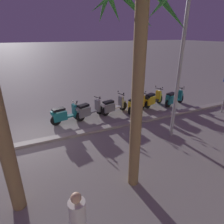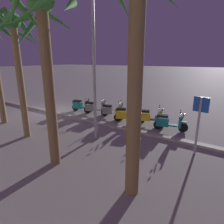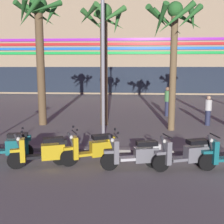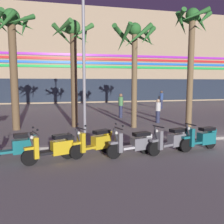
% 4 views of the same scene
% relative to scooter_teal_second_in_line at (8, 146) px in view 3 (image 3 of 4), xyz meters
% --- Properties ---
extents(mall_facade_backdrop, '(49.84, 12.16, 11.78)m').
position_rel_scooter_teal_second_in_line_xyz_m(mall_facade_backdrop, '(7.54, 28.32, 5.42)').
color(mall_facade_backdrop, tan).
rests_on(mall_facade_backdrop, ground).
extents(scooter_teal_second_in_line, '(1.80, 0.73, 1.17)m').
position_rel_scooter_teal_second_in_line_xyz_m(scooter_teal_second_in_line, '(0.00, 0.00, 0.00)').
color(scooter_teal_second_in_line, black).
rests_on(scooter_teal_second_in_line, ground).
extents(scooter_yellow_mid_rear, '(1.71, 0.82, 1.17)m').
position_rel_scooter_teal_second_in_line_xyz_m(scooter_yellow_mid_rear, '(1.27, -0.42, -0.00)').
color(scooter_yellow_mid_rear, black).
rests_on(scooter_yellow_mid_rear, ground).
extents(scooter_yellow_mid_centre, '(1.63, 0.91, 1.17)m').
position_rel_scooter_teal_second_in_line_xyz_m(scooter_yellow_mid_centre, '(2.69, -0.03, -0.00)').
color(scooter_yellow_mid_centre, black).
rests_on(scooter_yellow_mid_centre, ground).
extents(scooter_grey_last_in_row, '(1.79, 0.72, 1.17)m').
position_rel_scooter_teal_second_in_line_xyz_m(scooter_grey_last_in_row, '(3.99, -0.42, -0.02)').
color(scooter_grey_last_in_row, black).
rests_on(scooter_grey_last_in_row, ground).
extents(scooter_grey_mid_front, '(1.79, 0.84, 1.04)m').
position_rel_scooter_teal_second_in_line_xyz_m(scooter_grey_mid_front, '(5.45, -0.34, -0.01)').
color(scooter_grey_mid_front, black).
rests_on(scooter_grey_mid_front, ground).
extents(palm_tree_by_mall_entrance, '(2.63, 2.57, 5.79)m').
position_rel_scooter_teal_second_in_line_xyz_m(palm_tree_by_mall_entrance, '(5.75, 4.81, 3.99)').
color(palm_tree_by_mall_entrance, olive).
rests_on(palm_tree_by_mall_entrance, ground).
extents(palm_tree_far_corner, '(2.41, 2.47, 6.33)m').
position_rel_scooter_teal_second_in_line_xyz_m(palm_tree_far_corner, '(-0.70, 5.59, 4.22)').
color(palm_tree_far_corner, brown).
rests_on(palm_tree_far_corner, ground).
extents(palm_tree_near_sign, '(2.46, 2.49, 5.98)m').
position_rel_scooter_teal_second_in_line_xyz_m(palm_tree_near_sign, '(2.46, 5.75, 3.92)').
color(palm_tree_near_sign, brown).
rests_on(palm_tree_near_sign, ground).
extents(pedestrian_strolling_near_curb, '(0.34, 0.34, 1.51)m').
position_rel_scooter_teal_second_in_line_xyz_m(pedestrian_strolling_near_curb, '(7.73, 6.01, 0.33)').
color(pedestrian_strolling_near_curb, '#2D3351').
rests_on(pedestrian_strolling_near_curb, ground).
extents(pedestrian_by_palm_tree, '(0.43, 0.42, 1.76)m').
position_rel_scooter_teal_second_in_line_xyz_m(pedestrian_by_palm_tree, '(6.02, 8.65, 0.48)').
color(pedestrian_by_palm_tree, '#2D3351').
rests_on(pedestrian_by_palm_tree, ground).
extents(street_lamp, '(0.36, 0.36, 7.74)m').
position_rel_scooter_teal_second_in_line_xyz_m(street_lamp, '(2.70, 2.97, 4.17)').
color(street_lamp, '#939399').
rests_on(street_lamp, ground).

